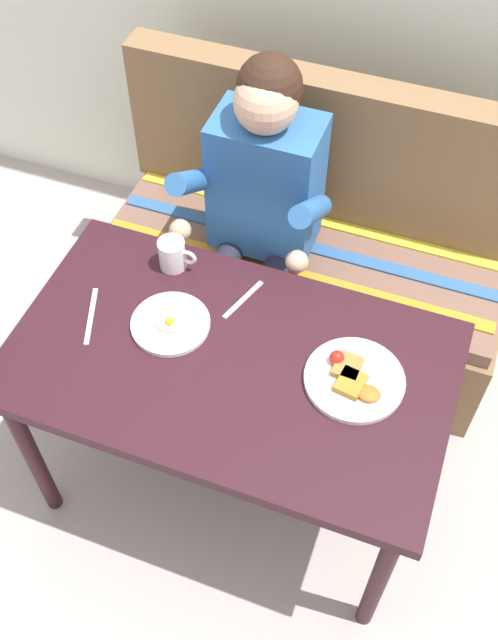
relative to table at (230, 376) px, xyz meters
name	(u,v)px	position (x,y,z in m)	size (l,w,h in m)	color
ground_plane	(234,479)	(0.00, 0.00, -0.65)	(8.00, 8.00, 0.00)	#AFA39C
table	(230,376)	(0.00, 0.00, 0.00)	(1.20, 0.70, 0.73)	#31141C
couch	(306,262)	(0.00, 0.76, -0.32)	(1.44, 0.56, 1.00)	brown
person	(259,203)	(-0.13, 0.59, 0.09)	(0.45, 0.61, 1.21)	#2F64A3
plate_breakfast	(353,379)	(0.33, 0.05, 0.09)	(0.27, 0.27, 0.05)	white
plate_eggs	(170,323)	(-0.20, 0.05, 0.09)	(0.22, 0.22, 0.04)	white
coffee_mug	(173,254)	(-0.28, 0.26, 0.13)	(0.12, 0.08, 0.10)	white
fork	(243,300)	(-0.04, 0.20, 0.08)	(0.01, 0.17, 0.01)	silver
knife	(91,316)	(-0.42, 0.00, 0.08)	(0.01, 0.20, 0.01)	silver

